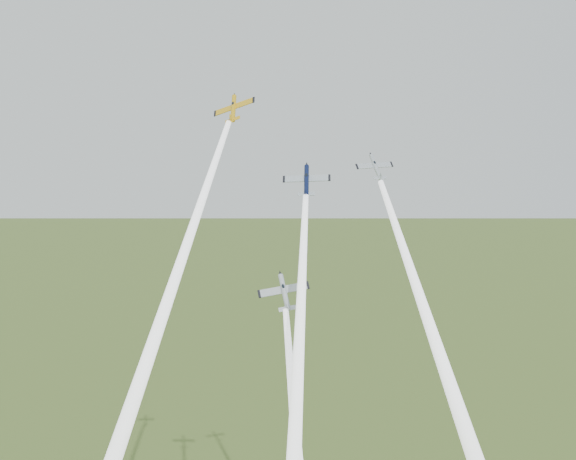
% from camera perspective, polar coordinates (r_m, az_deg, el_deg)
% --- Properties ---
extents(plane_yellow, '(8.11, 8.20, 8.69)m').
position_cam_1_polar(plane_yellow, '(125.92, -4.33, 9.57)').
color(plane_yellow, gold).
extents(smoke_trail_yellow, '(15.20, 49.33, 56.07)m').
position_cam_1_polar(smoke_trail_yellow, '(104.74, -9.75, -6.28)').
color(smoke_trail_yellow, white).
extents(plane_navy, '(8.24, 6.35, 7.09)m').
position_cam_1_polar(plane_navy, '(121.03, 1.47, 3.94)').
color(plane_navy, '#0D163C').
extents(smoke_trail_navy, '(3.08, 44.73, 49.76)m').
position_cam_1_polar(smoke_trail_navy, '(102.78, 0.76, -11.66)').
color(smoke_trail_navy, white).
extents(plane_silver_right, '(8.35, 7.20, 6.03)m').
position_cam_1_polar(plane_silver_right, '(123.99, 6.93, 4.97)').
color(plane_silver_right, silver).
extents(smoke_trail_silver_right, '(16.53, 37.80, 43.93)m').
position_cam_1_polar(smoke_trail_silver_right, '(108.80, 11.32, -7.94)').
color(smoke_trail_silver_right, white).
extents(plane_silver_low, '(10.08, 7.66, 8.32)m').
position_cam_1_polar(plane_silver_low, '(115.69, -0.30, -4.94)').
color(plane_silver_low, '#B5BCC4').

